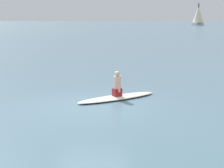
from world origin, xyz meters
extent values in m
plane|color=slate|center=(0.00, 0.00, 0.00)|extent=(400.00, 400.00, 0.00)
ellipsoid|color=silver|center=(0.93, -0.82, 0.06)|extent=(2.30, 3.07, 0.11)
cube|color=#A51E23|center=(0.93, -0.82, 0.26)|extent=(0.37, 0.39, 0.29)
cylinder|color=#D6AD8E|center=(0.93, -0.82, 0.62)|extent=(0.37, 0.37, 0.48)
sphere|color=#D6AD8E|center=(0.93, -0.82, 0.95)|extent=(0.19, 0.19, 0.19)
cylinder|color=#D6AD8E|center=(0.80, -0.91, 0.56)|extent=(0.11, 0.11, 0.53)
cylinder|color=#D6AD8E|center=(1.07, -0.73, 0.56)|extent=(0.11, 0.11, 0.53)
cube|color=silver|center=(103.50, -27.00, 0.47)|extent=(4.79, 4.79, 0.94)
cylinder|color=#4C4238|center=(103.50, -27.00, 4.14)|extent=(0.42, 0.42, 6.40)
cone|color=beige|center=(103.50, -27.00, 3.75)|extent=(5.16, 5.16, 5.63)
camera|label=1|loc=(-10.69, -0.99, 2.99)|focal=52.04mm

